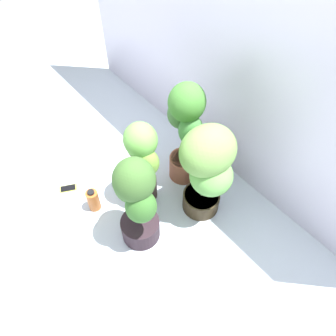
{
  "coord_description": "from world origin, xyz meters",
  "views": [
    {
      "loc": [
        1.24,
        -0.65,
        2.15
      ],
      "look_at": [
        0.17,
        0.24,
        0.41
      ],
      "focal_mm": 34.85,
      "sensor_mm": 36.0,
      "label": 1
    }
  ],
  "objects_px": {
    "potted_plant_front_right": "(136,198)",
    "potted_plant_center": "(142,157)",
    "nutrient_bottle": "(93,200)",
    "cell_phone": "(68,188)",
    "potted_plant_back_center": "(185,127)",
    "potted_plant_back_right": "(206,165)"
  },
  "relations": [
    {
      "from": "potted_plant_front_right",
      "to": "potted_plant_center",
      "type": "bearing_deg",
      "value": 136.35
    },
    {
      "from": "cell_phone",
      "to": "potted_plant_center",
      "type": "bearing_deg",
      "value": 70.85
    },
    {
      "from": "potted_plant_back_center",
      "to": "cell_phone",
      "type": "bearing_deg",
      "value": -120.49
    },
    {
      "from": "potted_plant_center",
      "to": "nutrient_bottle",
      "type": "distance_m",
      "value": 0.54
    },
    {
      "from": "potted_plant_back_center",
      "to": "potted_plant_front_right",
      "type": "bearing_deg",
      "value": -70.22
    },
    {
      "from": "potted_plant_front_right",
      "to": "cell_phone",
      "type": "bearing_deg",
      "value": -162.7
    },
    {
      "from": "potted_plant_back_center",
      "to": "potted_plant_center",
      "type": "height_order",
      "value": "potted_plant_back_center"
    },
    {
      "from": "potted_plant_front_right",
      "to": "cell_phone",
      "type": "relative_size",
      "value": 5.01
    },
    {
      "from": "cell_phone",
      "to": "potted_plant_front_right",
      "type": "bearing_deg",
      "value": 43.48
    },
    {
      "from": "potted_plant_center",
      "to": "cell_phone",
      "type": "xyz_separation_m",
      "value": [
        -0.45,
        -0.44,
        -0.45
      ]
    },
    {
      "from": "potted_plant_center",
      "to": "nutrient_bottle",
      "type": "bearing_deg",
      "value": -113.44
    },
    {
      "from": "potted_plant_back_center",
      "to": "cell_phone",
      "type": "xyz_separation_m",
      "value": [
        -0.48,
        -0.81,
        -0.53
      ]
    },
    {
      "from": "potted_plant_center",
      "to": "cell_phone",
      "type": "bearing_deg",
      "value": -135.33
    },
    {
      "from": "potted_plant_center",
      "to": "nutrient_bottle",
      "type": "xyz_separation_m",
      "value": [
        -0.16,
        -0.37,
        -0.36
      ]
    },
    {
      "from": "potted_plant_back_right",
      "to": "potted_plant_center",
      "type": "relative_size",
      "value": 1.08
    },
    {
      "from": "potted_plant_back_right",
      "to": "nutrient_bottle",
      "type": "relative_size",
      "value": 3.85
    },
    {
      "from": "potted_plant_front_right",
      "to": "nutrient_bottle",
      "type": "bearing_deg",
      "value": -160.92
    },
    {
      "from": "potted_plant_back_center",
      "to": "cell_phone",
      "type": "height_order",
      "value": "potted_plant_back_center"
    },
    {
      "from": "potted_plant_back_center",
      "to": "potted_plant_center",
      "type": "xyz_separation_m",
      "value": [
        -0.03,
        -0.37,
        -0.08
      ]
    },
    {
      "from": "potted_plant_back_center",
      "to": "potted_plant_back_right",
      "type": "bearing_deg",
      "value": -17.67
    },
    {
      "from": "cell_phone",
      "to": "nutrient_bottle",
      "type": "relative_size",
      "value": 0.76
    },
    {
      "from": "potted_plant_front_right",
      "to": "potted_plant_back_right",
      "type": "distance_m",
      "value": 0.51
    }
  ]
}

